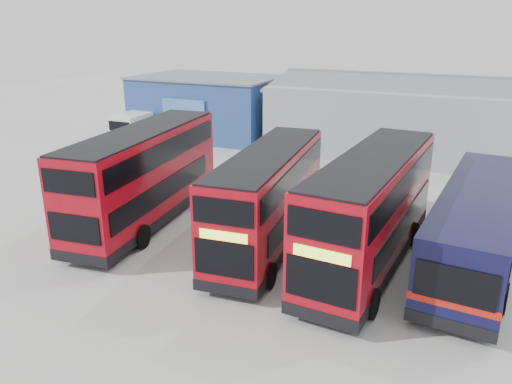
% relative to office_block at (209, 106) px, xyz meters
% --- Properties ---
extents(ground_plane, '(120.00, 120.00, 0.00)m').
position_rel_office_block_xyz_m(ground_plane, '(14.00, -17.99, -2.58)').
color(ground_plane, '#A1A19C').
rests_on(ground_plane, ground).
extents(office_block, '(12.30, 8.32, 5.12)m').
position_rel_office_block_xyz_m(office_block, '(0.00, 0.00, 0.00)').
color(office_block, navy).
rests_on(office_block, ground).
extents(maintenance_shed, '(30.50, 12.00, 5.89)m').
position_rel_office_block_xyz_m(maintenance_shed, '(22.00, 2.01, 0.02)').
color(maintenance_shed, '#91969E').
rests_on(maintenance_shed, ground).
extents(double_decker_left, '(4.07, 11.52, 4.78)m').
position_rel_office_block_xyz_m(double_decker_left, '(7.39, -19.21, -0.20)').
color(double_decker_left, '#9C0816').
rests_on(double_decker_left, ground).
extents(double_decker_centre, '(3.59, 10.65, 4.42)m').
position_rel_office_block_xyz_m(double_decker_centre, '(14.05, -19.24, -0.38)').
color(double_decker_centre, '#9C0816').
rests_on(double_decker_centre, ground).
extents(double_decker_right, '(3.39, 11.30, 4.72)m').
position_rel_office_block_xyz_m(double_decker_right, '(18.58, -19.19, -0.23)').
color(double_decker_right, '#9C0816').
rests_on(double_decker_right, ground).
extents(single_decker_blue, '(3.71, 12.46, 3.33)m').
position_rel_office_block_xyz_m(single_decker_blue, '(22.58, -17.35, -0.93)').
color(single_decker_blue, black).
rests_on(single_decker_blue, ground).
extents(panel_van, '(2.49, 5.63, 2.44)m').
position_rel_office_block_xyz_m(panel_van, '(-4.12, -4.49, -1.22)').
color(panel_van, silver).
rests_on(panel_van, ground).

